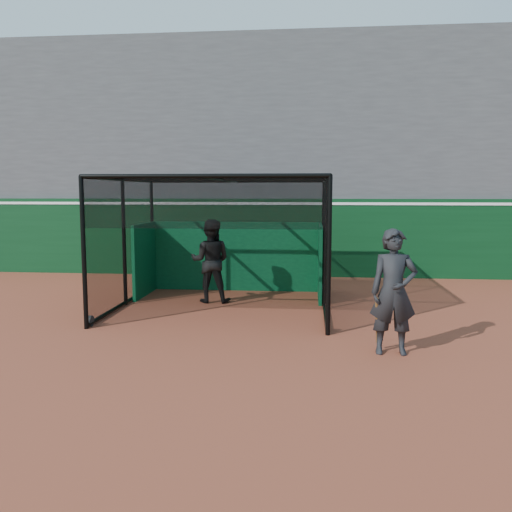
# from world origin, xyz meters

# --- Properties ---
(ground) EXTENTS (120.00, 120.00, 0.00)m
(ground) POSITION_xyz_m (0.00, 0.00, 0.00)
(ground) COLOR brown
(ground) RESTS_ON ground
(outfield_wall) EXTENTS (50.00, 0.50, 2.50)m
(outfield_wall) POSITION_xyz_m (0.00, 8.50, 1.29)
(outfield_wall) COLOR #093316
(outfield_wall) RESTS_ON ground
(grandstand) EXTENTS (50.00, 7.85, 8.95)m
(grandstand) POSITION_xyz_m (0.00, 12.27, 4.48)
(grandstand) COLOR #4C4C4F
(grandstand) RESTS_ON ground
(batting_cage) EXTENTS (4.88, 4.74, 3.02)m
(batting_cage) POSITION_xyz_m (0.12, 3.47, 1.50)
(batting_cage) COLOR black
(batting_cage) RESTS_ON ground
(batter) EXTENTS (1.01, 0.79, 2.05)m
(batter) POSITION_xyz_m (-0.28, 4.01, 1.03)
(batter) COLOR black
(batter) RESTS_ON ground
(on_deck_player) EXTENTS (0.78, 0.51, 2.11)m
(on_deck_player) POSITION_xyz_m (3.56, 0.04, 1.05)
(on_deck_player) COLOR black
(on_deck_player) RESTS_ON ground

